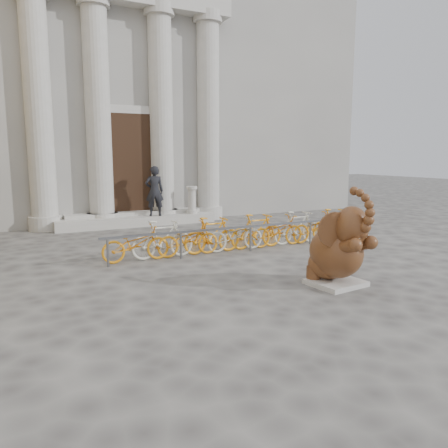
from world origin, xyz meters
name	(u,v)px	position (x,y,z in m)	size (l,w,h in m)	color
ground	(268,295)	(0.00, 0.00, 0.00)	(80.00, 80.00, 0.00)	#474442
classical_building	(102,84)	(0.00, 14.93, 5.98)	(22.00, 10.70, 12.00)	gray
entrance_steps	(137,220)	(0.00, 9.40, 0.18)	(6.00, 1.20, 0.36)	#A8A59E
elephant_statue	(338,250)	(1.59, -0.11, 0.74)	(1.36, 1.56, 2.04)	#A8A59E
bike_rack	(246,232)	(1.61, 3.76, 0.50)	(8.25, 0.53, 1.00)	slate
pedestrian	(154,191)	(0.62, 9.06, 1.30)	(0.69, 0.45, 1.88)	black
balustrade_post	(192,201)	(2.16, 9.10, 0.85)	(0.44, 0.44, 1.07)	#A8A59E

